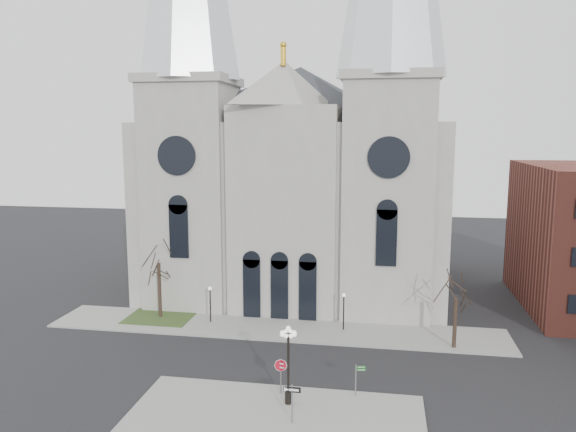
% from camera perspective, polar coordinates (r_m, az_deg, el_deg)
% --- Properties ---
extents(ground, '(160.00, 160.00, 0.00)m').
position_cam_1_polar(ground, '(40.40, -4.51, -16.67)').
color(ground, black).
rests_on(ground, ground).
extents(sidewalk_near, '(18.00, 10.00, 0.14)m').
position_cam_1_polar(sidewalk_near, '(35.43, -1.61, -20.40)').
color(sidewalk_near, gray).
rests_on(sidewalk_near, ground).
extents(sidewalk_far, '(40.00, 6.00, 0.14)m').
position_cam_1_polar(sidewalk_far, '(50.27, -1.37, -11.32)').
color(sidewalk_far, gray).
rests_on(sidewalk_far, ground).
extents(grass_patch, '(6.00, 5.00, 0.18)m').
position_cam_1_polar(grass_patch, '(54.25, -12.82, -10.00)').
color(grass_patch, '#2C401B').
rests_on(grass_patch, ground).
extents(cathedral, '(33.00, 26.66, 54.00)m').
position_cam_1_polar(cathedral, '(58.91, 0.82, 9.88)').
color(cathedral, gray).
rests_on(cathedral, ground).
extents(tree_left, '(3.20, 3.20, 7.50)m').
position_cam_1_polar(tree_left, '(52.76, -13.02, -4.33)').
color(tree_left, black).
rests_on(tree_left, ground).
extents(tree_right, '(3.20, 3.20, 6.00)m').
position_cam_1_polar(tree_right, '(46.52, 16.72, -7.67)').
color(tree_right, black).
rests_on(tree_right, ground).
extents(ped_lamp_left, '(0.32, 0.32, 3.26)m').
position_cam_1_polar(ped_lamp_left, '(51.45, -7.91, -8.28)').
color(ped_lamp_left, black).
rests_on(ped_lamp_left, sidewalk_far).
extents(ped_lamp_right, '(0.32, 0.32, 3.26)m').
position_cam_1_polar(ped_lamp_right, '(49.27, 5.68, -9.01)').
color(ped_lamp_right, black).
rests_on(ped_lamp_right, sidewalk_far).
extents(stop_sign, '(0.83, 0.25, 2.35)m').
position_cam_1_polar(stop_sign, '(38.10, -0.73, -15.25)').
color(stop_sign, slate).
rests_on(stop_sign, sidewalk_near).
extents(globe_lamp, '(1.30, 1.30, 5.13)m').
position_cam_1_polar(globe_lamp, '(36.17, 0.03, -13.95)').
color(globe_lamp, black).
rests_on(globe_lamp, sidewalk_near).
extents(one_way_sign, '(1.04, 0.10, 2.38)m').
position_cam_1_polar(one_way_sign, '(34.68, 0.42, -17.96)').
color(one_way_sign, slate).
rests_on(one_way_sign, sidewalk_near).
extents(street_name_sign, '(0.67, 0.18, 2.11)m').
position_cam_1_polar(street_name_sign, '(38.22, 7.03, -15.95)').
color(street_name_sign, slate).
rests_on(street_name_sign, sidewalk_near).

